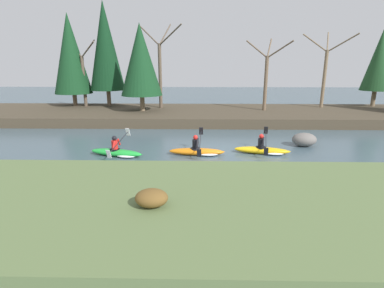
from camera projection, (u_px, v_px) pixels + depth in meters
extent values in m
plane|color=#425660|center=(225.00, 152.00, 15.21)|extent=(90.00, 90.00, 0.00)
cube|color=#5B7042|center=(245.00, 209.00, 8.48)|extent=(44.00, 6.63, 0.68)
cube|color=#473D2D|center=(215.00, 115.00, 24.42)|extent=(44.00, 8.31, 0.70)
cylinder|color=brown|center=(75.00, 100.00, 26.89)|extent=(0.36, 0.36, 1.10)
cone|color=#143D1E|center=(70.00, 54.00, 25.87)|extent=(3.23, 3.23, 6.77)
cylinder|color=brown|center=(109.00, 98.00, 26.84)|extent=(0.36, 0.36, 1.41)
cone|color=#0F3319|center=(105.00, 46.00, 25.70)|extent=(3.02, 3.02, 7.44)
cylinder|color=#7A664C|center=(142.00, 103.00, 23.88)|extent=(0.36, 0.36, 1.24)
cone|color=#143D1E|center=(141.00, 60.00, 23.02)|extent=(3.22, 3.22, 5.43)
cylinder|color=#7A664C|center=(373.00, 98.00, 26.48)|extent=(0.36, 0.36, 1.39)
cone|color=#1E4723|center=(379.00, 60.00, 25.64)|extent=(2.53, 2.53, 5.12)
cylinder|color=brown|center=(84.00, 81.00, 26.18)|extent=(0.28, 0.28, 4.34)
cylinder|color=brown|center=(75.00, 49.00, 26.11)|extent=(1.62, 1.38, 1.46)
cylinder|color=brown|center=(87.00, 50.00, 24.85)|extent=(1.70, 1.45, 1.29)
cylinder|color=brown|center=(88.00, 49.00, 26.28)|extent=(0.75, 1.82, 1.62)
cylinder|color=brown|center=(160.00, 76.00, 25.16)|extent=(0.28, 0.28, 5.27)
cylinder|color=brown|center=(149.00, 36.00, 25.06)|extent=(1.94, 1.65, 1.75)
cylinder|color=brown|center=(170.00, 35.00, 23.53)|extent=(2.04, 1.73, 1.54)
cylinder|color=brown|center=(165.00, 35.00, 25.28)|extent=(0.89, 2.19, 1.95)
cylinder|color=brown|center=(266.00, 84.00, 23.87)|extent=(0.28, 0.28, 4.27)
cylinder|color=brown|center=(257.00, 49.00, 23.80)|extent=(1.59, 1.36, 1.44)
cylinder|color=brown|center=(280.00, 49.00, 22.56)|extent=(1.67, 1.43, 1.27)
cylinder|color=brown|center=(269.00, 48.00, 23.97)|extent=(0.74, 1.79, 1.59)
cylinder|color=#7A664C|center=(324.00, 79.00, 25.46)|extent=(0.28, 0.28, 4.78)
cylinder|color=#7A664C|center=(315.00, 43.00, 25.37)|extent=(1.77, 1.51, 1.60)
cylinder|color=#7A664C|center=(343.00, 43.00, 23.99)|extent=(1.86, 1.58, 1.41)
cylinder|color=#7A664C|center=(328.00, 42.00, 25.57)|extent=(0.82, 2.00, 1.77)
ellipsoid|color=brown|center=(152.00, 198.00, 7.87)|extent=(0.87, 0.73, 0.47)
ellipsoid|color=yellow|center=(262.00, 150.00, 14.90)|extent=(2.76, 1.09, 0.34)
cone|color=yellow|center=(288.00, 151.00, 14.65)|extent=(0.38, 0.26, 0.20)
cylinder|color=black|center=(261.00, 147.00, 14.88)|extent=(0.56, 0.56, 0.08)
cylinder|color=black|center=(261.00, 143.00, 14.81)|extent=(0.35, 0.35, 0.42)
sphere|color=red|center=(261.00, 136.00, 14.73)|extent=(0.27, 0.27, 0.23)
cylinder|color=black|center=(263.00, 140.00, 15.00)|extent=(0.13, 0.24, 0.35)
cylinder|color=black|center=(263.00, 142.00, 14.54)|extent=(0.13, 0.24, 0.35)
cylinder|color=black|center=(266.00, 140.00, 14.73)|extent=(0.39, 1.89, 0.65)
cube|color=black|center=(266.00, 130.00, 15.55)|extent=(0.23, 0.19, 0.41)
cube|color=black|center=(266.00, 152.00, 13.91)|extent=(0.23, 0.19, 0.41)
ellipsoid|color=white|center=(273.00, 152.00, 14.81)|extent=(1.21, 0.89, 0.18)
ellipsoid|color=orange|center=(196.00, 152.00, 14.69)|extent=(2.73, 0.74, 0.34)
cone|color=orange|center=(222.00, 152.00, 14.59)|extent=(0.36, 0.22, 0.20)
cylinder|color=black|center=(195.00, 149.00, 14.66)|extent=(0.50, 0.50, 0.08)
cylinder|color=black|center=(195.00, 144.00, 14.59)|extent=(0.32, 0.32, 0.42)
sphere|color=red|center=(195.00, 137.00, 14.51)|extent=(0.24, 0.24, 0.23)
cylinder|color=black|center=(198.00, 141.00, 14.79)|extent=(0.10, 0.23, 0.35)
cylinder|color=black|center=(197.00, 143.00, 14.33)|extent=(0.10, 0.23, 0.35)
cylinder|color=black|center=(200.00, 141.00, 14.54)|extent=(0.14, 1.91, 0.65)
cube|color=black|center=(201.00, 131.00, 15.38)|extent=(0.21, 0.17, 0.41)
cube|color=black|center=(199.00, 153.00, 13.71)|extent=(0.21, 0.17, 0.41)
ellipsoid|color=white|center=(208.00, 153.00, 14.67)|extent=(1.14, 0.76, 0.18)
ellipsoid|color=green|center=(116.00, 153.00, 14.52)|extent=(2.76, 1.26, 0.34)
cone|color=green|center=(139.00, 154.00, 14.19)|extent=(0.39, 0.28, 0.20)
cylinder|color=black|center=(115.00, 150.00, 14.50)|extent=(0.59, 0.59, 0.08)
cylinder|color=red|center=(115.00, 145.00, 14.44)|extent=(0.37, 0.37, 0.42)
sphere|color=black|center=(114.00, 138.00, 14.35)|extent=(0.28, 0.28, 0.23)
cylinder|color=red|center=(119.00, 142.00, 14.61)|extent=(0.14, 0.24, 0.35)
cylinder|color=red|center=(114.00, 144.00, 14.16)|extent=(0.14, 0.24, 0.35)
cylinder|color=black|center=(119.00, 142.00, 14.34)|extent=(0.52, 1.86, 0.65)
cube|color=white|center=(128.00, 132.00, 15.14)|extent=(0.23, 0.20, 0.41)
cube|color=white|center=(109.00, 154.00, 13.54)|extent=(0.23, 0.20, 0.41)
ellipsoid|color=white|center=(126.00, 155.00, 14.40)|extent=(1.24, 0.96, 0.18)
ellipsoid|color=slate|center=(304.00, 140.00, 16.23)|extent=(1.30, 1.02, 0.73)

